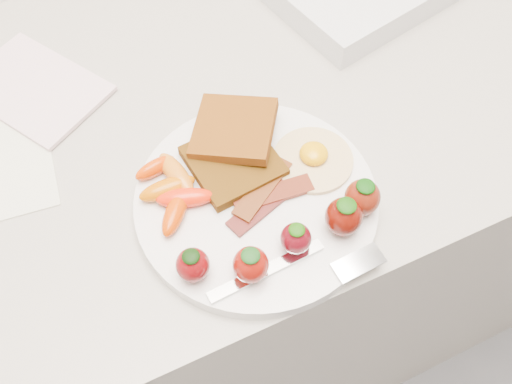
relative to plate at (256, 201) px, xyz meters
name	(u,v)px	position (x,y,z in m)	size (l,w,h in m)	color
counter	(228,254)	(0.02, 0.17, -0.46)	(2.00, 0.60, 0.90)	gray
plate	(256,201)	(0.00, 0.00, 0.00)	(0.27, 0.27, 0.02)	white
toast_lower	(233,162)	(-0.01, 0.05, 0.02)	(0.09, 0.09, 0.01)	#3F2206
toast_upper	(234,129)	(0.01, 0.08, 0.03)	(0.09, 0.09, 0.01)	#481A04
fried_egg	(313,158)	(0.08, 0.02, 0.01)	(0.10, 0.10, 0.02)	#F0E8BB
bacon_strips	(266,196)	(0.01, -0.01, 0.01)	(0.11, 0.08, 0.01)	#440F13
baby_carrots	(173,189)	(-0.08, 0.04, 0.02)	(0.08, 0.11, 0.02)	#BC5800
strawberries	(299,232)	(0.02, -0.07, 0.03)	(0.23, 0.06, 0.05)	#64070A
fork	(308,267)	(0.01, -0.10, 0.01)	(0.18, 0.06, 0.00)	silver
notepad	(34,88)	(-0.19, 0.28, 0.00)	(0.12, 0.18, 0.01)	beige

